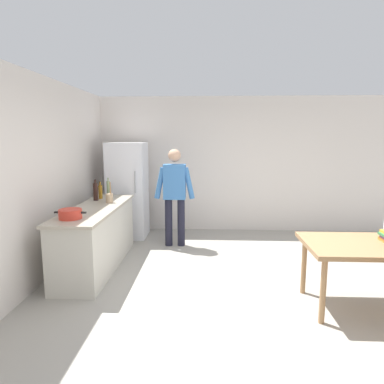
% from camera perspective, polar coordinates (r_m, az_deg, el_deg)
% --- Properties ---
extents(ground_plane, '(14.00, 14.00, 0.00)m').
position_cam_1_polar(ground_plane, '(4.43, 7.64, -16.34)').
color(ground_plane, '#9E998E').
extents(wall_back, '(6.40, 0.12, 2.70)m').
position_cam_1_polar(wall_back, '(7.02, 5.74, 4.58)').
color(wall_back, silver).
rests_on(wall_back, ground_plane).
extents(wall_left, '(0.12, 5.60, 2.70)m').
position_cam_1_polar(wall_left, '(4.76, -25.14, 1.65)').
color(wall_left, silver).
rests_on(wall_left, ground_plane).
extents(kitchen_counter, '(0.64, 2.20, 0.90)m').
position_cam_1_polar(kitchen_counter, '(5.25, -15.55, -7.21)').
color(kitchen_counter, beige).
rests_on(kitchen_counter, ground_plane).
extents(refrigerator, '(0.70, 0.67, 1.80)m').
position_cam_1_polar(refrigerator, '(6.64, -10.64, 0.30)').
color(refrigerator, white).
rests_on(refrigerator, ground_plane).
extents(person, '(0.70, 0.22, 1.70)m').
position_cam_1_polar(person, '(5.93, -2.91, 0.17)').
color(person, '#1E1E2D').
rests_on(person, ground_plane).
extents(dining_table, '(1.40, 0.90, 0.75)m').
position_cam_1_polar(dining_table, '(4.27, 27.49, -8.60)').
color(dining_table, '#9E754C').
rests_on(dining_table, ground_plane).
extents(cooking_pot, '(0.40, 0.28, 0.12)m').
position_cam_1_polar(cooking_pot, '(4.49, -19.60, -3.47)').
color(cooking_pot, red).
rests_on(cooking_pot, kitchen_counter).
extents(utensil_jar, '(0.11, 0.11, 0.32)m').
position_cam_1_polar(utensil_jar, '(5.41, -13.58, -0.93)').
color(utensil_jar, tan).
rests_on(utensil_jar, kitchen_counter).
extents(bottle_oil_amber, '(0.06, 0.06, 0.28)m').
position_cam_1_polar(bottle_oil_amber, '(5.80, -15.00, 0.05)').
color(bottle_oil_amber, '#996619').
rests_on(bottle_oil_amber, kitchen_counter).
extents(bottle_vinegar_tall, '(0.06, 0.06, 0.32)m').
position_cam_1_polar(bottle_vinegar_tall, '(5.98, -13.75, 0.56)').
color(bottle_vinegar_tall, gray).
rests_on(bottle_vinegar_tall, kitchen_counter).
extents(bottle_wine_dark, '(0.08, 0.08, 0.34)m').
position_cam_1_polar(bottle_wine_dark, '(5.65, -15.77, 0.09)').
color(bottle_wine_dark, black).
rests_on(bottle_wine_dark, kitchen_counter).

